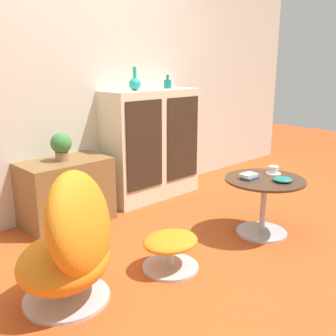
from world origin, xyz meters
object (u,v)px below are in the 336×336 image
coffee_table (264,197)px  bowl (283,179)px  egg_chair (72,244)px  vase_leftmost (135,83)px  teacup (273,171)px  tv_console (66,192)px  vase_inner_left (168,84)px  ottoman (170,246)px  book_stack (249,176)px  sideboard (152,144)px  potted_plant (61,145)px

coffee_table → bowl: bearing=-80.1°
egg_chair → vase_leftmost: vase_leftmost is taller
vase_leftmost → teacup: 1.50m
tv_console → vase_inner_left: bearing=1.3°
tv_console → coffee_table: tv_console is taller
tv_console → ottoman: tv_console is taller
tv_console → book_stack: (0.92, -1.21, 0.21)m
tv_console → egg_chair: (-0.57, -1.07, 0.08)m
book_stack → teacup: bearing=-11.3°
sideboard → bowl: (0.04, -1.46, -0.06)m
egg_chair → teacup: (1.76, -0.20, 0.13)m
book_stack → coffee_table: bearing=-41.2°
vase_leftmost → book_stack: size_ratio=1.58×
coffee_table → vase_inner_left: bearing=81.0°
sideboard → teacup: sideboard is taller
book_stack → egg_chair: bearing=174.5°
tv_console → bowl: bearing=-53.9°
vase_leftmost → vase_inner_left: 0.43m
sideboard → potted_plant: bearing=-178.6°
ottoman → potted_plant: 1.30m
ottoman → coffee_table: coffee_table is taller
potted_plant → teacup: (1.20, -1.26, -0.20)m
egg_chair → tv_console: bearing=61.9°
tv_console → vase_leftmost: bearing=2.0°
potted_plant → bowl: 1.79m
tv_console → teacup: (1.19, -1.26, 0.21)m
bowl → tv_console: bearing=126.1°
egg_chair → bowl: egg_chair is taller
teacup → ottoman: bearing=175.9°
coffee_table → vase_inner_left: vase_inner_left is taller
tv_console → vase_inner_left: (1.23, 0.03, 0.86)m
egg_chair → book_stack: egg_chair is taller
coffee_table → potted_plant: 1.70m
coffee_table → bowl: size_ratio=4.26×
vase_leftmost → potted_plant: size_ratio=0.92×
sideboard → vase_leftmost: size_ratio=5.07×
vase_inner_left → tv_console: bearing=-178.7°
tv_console → coffee_table: 1.65m
egg_chair → teacup: egg_chair is taller
sideboard → vase_inner_left: vase_inner_left is taller
coffee_table → tv_console: bearing=128.3°
sideboard → vase_leftmost: 0.64m
book_stack → ottoman: bearing=178.2°
egg_chair → ottoman: egg_chair is taller
vase_leftmost → vase_inner_left: vase_leftmost is taller
bowl → egg_chair: bearing=167.2°
teacup → book_stack: bearing=168.7°
teacup → book_stack: 0.27m
egg_chair → teacup: bearing=-6.4°
sideboard → vase_leftmost: vase_leftmost is taller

